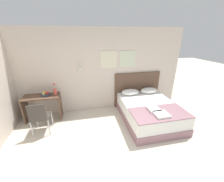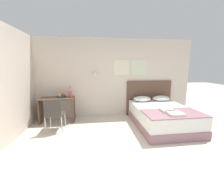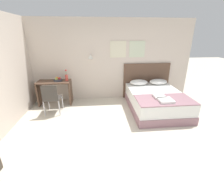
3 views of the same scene
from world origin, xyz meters
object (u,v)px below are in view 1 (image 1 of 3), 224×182
at_px(headboard, 137,89).
at_px(fruit_bowl, 45,94).
at_px(pillow_right, 149,90).
at_px(desk, 42,104).
at_px(throw_blanket, 160,113).
at_px(bed, 149,112).
at_px(folded_towel_near_foot, 154,109).
at_px(flower_vase, 55,91).
at_px(folded_towel_mid_bed, 161,114).
at_px(desk_chair, 39,116).
at_px(pillow_left, 130,92).

distance_m(headboard, fruit_bowl, 2.98).
relative_size(pillow_right, desk, 0.59).
relative_size(pillow_right, throw_blanket, 0.41).
bearing_deg(fruit_bowl, bed, -13.81).
height_order(folded_towel_near_foot, desk, desk).
relative_size(bed, flower_vase, 5.39).
xyz_separation_m(folded_towel_near_foot, folded_towel_mid_bed, (0.06, -0.27, 0.00)).
height_order(folded_towel_mid_bed, flower_vase, flower_vase).
xyz_separation_m(headboard, folded_towel_mid_bed, (-0.04, -1.71, -0.00)).
relative_size(folded_towel_near_foot, desk_chair, 0.36).
bearing_deg(bed, pillow_right, 65.41).
distance_m(folded_towel_mid_bed, desk_chair, 3.05).
xyz_separation_m(folded_towel_near_foot, fruit_bowl, (-2.87, 1.16, 0.21)).
bearing_deg(headboard, flower_vase, -174.10).
xyz_separation_m(folded_towel_near_foot, desk, (-3.00, 1.15, -0.09)).
distance_m(bed, desk_chair, 3.01).
xyz_separation_m(folded_towel_mid_bed, flower_vase, (-2.65, 1.43, 0.28)).
distance_m(headboard, pillow_left, 0.43).
relative_size(throw_blanket, desk, 1.44).
height_order(pillow_left, flower_vase, flower_vase).
relative_size(folded_towel_mid_bed, flower_vase, 0.96).
height_order(folded_towel_mid_bed, desk_chair, desk_chair).
height_order(throw_blanket, desk, desk).
xyz_separation_m(bed, pillow_right, (0.34, 0.74, 0.37)).
height_order(bed, desk_chair, desk_chair).
bearing_deg(desk, flower_vase, 1.60).
distance_m(pillow_right, folded_towel_near_foot, 1.25).
bearing_deg(pillow_right, desk, -179.59).
height_order(throw_blanket, folded_towel_near_foot, folded_towel_near_foot).
relative_size(throw_blanket, desk_chair, 1.64).
distance_m(bed, folded_towel_near_foot, 0.55).
distance_m(bed, desk, 3.19).
xyz_separation_m(bed, folded_towel_mid_bed, (-0.04, -0.70, 0.34)).
relative_size(pillow_left, desk, 0.59).
distance_m(desk, flower_vase, 0.55).
bearing_deg(pillow_left, flower_vase, -179.69).
height_order(headboard, folded_towel_near_foot, headboard).
height_order(bed, folded_towel_mid_bed, folded_towel_mid_bed).
height_order(pillow_left, desk, desk).
bearing_deg(fruit_bowl, desk_chair, -93.17).
bearing_deg(throw_blanket, folded_towel_mid_bed, -105.70).
distance_m(pillow_left, pillow_right, 0.68).
relative_size(throw_blanket, folded_towel_near_foot, 4.60).
distance_m(headboard, desk_chair, 3.17).
bearing_deg(pillow_right, desk_chair, -167.53).
xyz_separation_m(bed, throw_blanket, (0.00, -0.57, 0.29)).
distance_m(headboard, desk, 3.11).
relative_size(throw_blanket, flower_vase, 4.03).
bearing_deg(pillow_left, headboard, 37.93).
bearing_deg(desk, desk_chair, -82.79).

